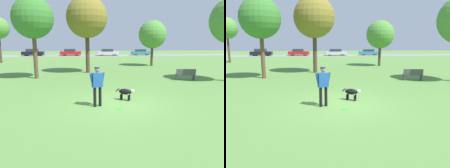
{
  "view_description": "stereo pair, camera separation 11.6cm",
  "coord_description": "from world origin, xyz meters",
  "views": [
    {
      "loc": [
        -1.18,
        -9.5,
        2.79
      ],
      "look_at": [
        -0.1,
        0.18,
        0.9
      ],
      "focal_mm": 35.0,
      "sensor_mm": 36.0,
      "label": 1
    },
    {
      "loc": [
        -1.07,
        -9.51,
        2.79
      ],
      "look_at": [
        -0.1,
        0.18,
        0.9
      ],
      "focal_mm": 35.0,
      "sensor_mm": 36.0,
      "label": 2
    }
  ],
  "objects": [
    {
      "name": "ground_plane",
      "position": [
        0.0,
        0.0,
        0.0
      ],
      "size": [
        120.0,
        120.0,
        0.0
      ],
      "primitive_type": "plane",
      "color": "#56843D"
    },
    {
      "name": "far_road_strip",
      "position": [
        0.0,
        36.14,
        0.01
      ],
      "size": [
        120.0,
        6.0,
        0.01
      ],
      "color": "gray",
      "rests_on": "ground_plane"
    },
    {
      "name": "person",
      "position": [
        -0.79,
        -0.26,
        1.04
      ],
      "size": [
        0.71,
        0.35,
        1.74
      ],
      "rotation": [
        0.0,
        0.0,
        0.33
      ],
      "color": "black",
      "rests_on": "ground_plane"
    },
    {
      "name": "dog",
      "position": [
        0.62,
        0.6,
        0.41
      ],
      "size": [
        0.87,
        0.63,
        0.59
      ],
      "rotation": [
        0.0,
        0.0,
        5.7
      ],
      "color": "black",
      "rests_on": "ground_plane"
    },
    {
      "name": "frisbee",
      "position": [
        0.09,
        -0.79,
        0.01
      ],
      "size": [
        0.28,
        0.28,
        0.02
      ],
      "color": "#33D838",
      "rests_on": "ground_plane"
    },
    {
      "name": "tree_mid_center",
      "position": [
        -1.16,
        10.62,
        4.91
      ],
      "size": [
        3.67,
        3.67,
        6.77
      ],
      "color": "#4C3826",
      "rests_on": "ground_plane"
    },
    {
      "name": "tree_far_right",
      "position": [
        6.34,
        15.59,
        3.61
      ],
      "size": [
        3.2,
        3.2,
        5.22
      ],
      "color": "#4C3826",
      "rests_on": "ground_plane"
    },
    {
      "name": "tree_near_left",
      "position": [
        -5.13,
        7.76,
        4.5
      ],
      "size": [
        3.06,
        3.06,
        6.06
      ],
      "color": "brown",
      "rests_on": "ground_plane"
    },
    {
      "name": "parked_car_black",
      "position": [
        -12.11,
        36.32,
        0.69
      ],
      "size": [
        4.23,
        1.73,
        1.43
      ],
      "rotation": [
        0.0,
        0.0,
        -0.01
      ],
      "color": "black",
      "rests_on": "ground_plane"
    },
    {
      "name": "parked_car_red",
      "position": [
        -4.6,
        36.15,
        0.68
      ],
      "size": [
        4.24,
        1.87,
        1.38
      ],
      "rotation": [
        0.0,
        0.0,
        -0.04
      ],
      "color": "red",
      "rests_on": "ground_plane"
    },
    {
      "name": "parked_car_silver",
      "position": [
        3.01,
        35.94,
        0.67
      ],
      "size": [
        4.5,
        1.93,
        1.35
      ],
      "rotation": [
        0.0,
        0.0,
        0.05
      ],
      "color": "#B7B7BC",
      "rests_on": "ground_plane"
    },
    {
      "name": "parked_car_teal",
      "position": [
        10.17,
        36.49,
        0.61
      ],
      "size": [
        4.11,
        1.76,
        1.23
      ],
      "rotation": [
        0.0,
        0.0,
        -0.01
      ],
      "color": "teal",
      "rests_on": "ground_plane"
    },
    {
      "name": "park_bench",
      "position": [
        5.97,
        5.7,
        0.45
      ],
      "size": [
        1.45,
        0.66,
        0.84
      ],
      "rotation": [
        0.0,
        0.0,
        2.95
      ],
      "color": "#47474C",
      "rests_on": "ground_plane"
    }
  ]
}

